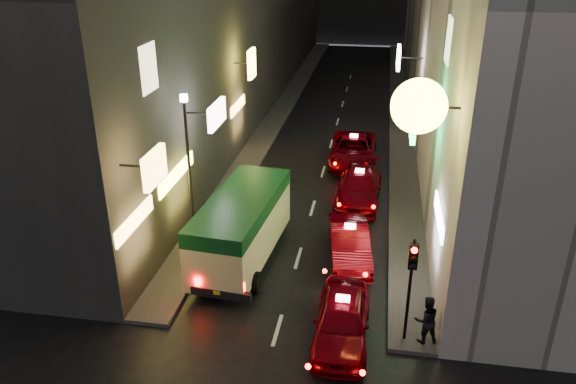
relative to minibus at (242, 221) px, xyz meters
The scene contains 10 objects.
sidewalk_left 21.68m from the minibus, 95.71° to the left, with size 1.50×52.00×0.15m, color #4D4A48.
sidewalk_right 22.49m from the minibus, 73.56° to the left, with size 1.50×52.00×0.15m, color #4D4A48.
minibus is the anchor object (origin of this frame).
taxi_near 5.86m from the minibus, 44.30° to the right, with size 2.17×5.25×1.84m.
taxi_second 4.22m from the minibus, 10.47° to the left, with size 2.78×5.29×1.77m.
taxi_third 7.53m from the minibus, 56.36° to the left, with size 2.38×5.38×1.86m.
taxi_far 11.62m from the minibus, 71.99° to the left, with size 2.35×5.59×1.94m.
pedestrian_sidewalk 7.78m from the minibus, 30.39° to the right, with size 0.68×0.43×1.81m, color black.
traffic_light 7.37m from the minibus, 33.35° to the right, with size 0.26×0.43×3.50m.
lamp_post 2.96m from the minibus, 166.24° to the left, with size 0.28×0.28×6.22m.
Camera 1 is at (2.74, -5.78, 11.55)m, focal length 35.00 mm.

